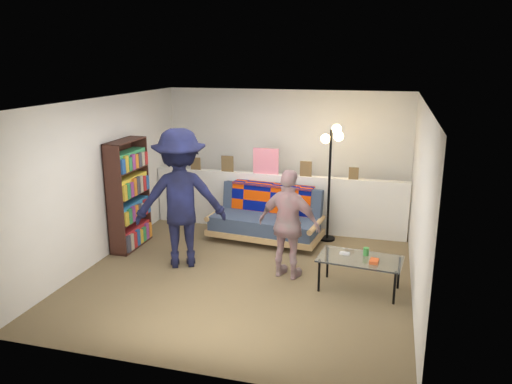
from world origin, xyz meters
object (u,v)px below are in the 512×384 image
at_px(coffee_table, 360,260).
at_px(floor_lamp, 332,159).
at_px(bookshelf, 129,198).
at_px(person_left, 180,199).
at_px(person_right, 289,225).
at_px(futon_sofa, 267,219).

bearing_deg(coffee_table, floor_lamp, 109.27).
xyz_separation_m(bookshelf, coffee_table, (3.66, -0.63, -0.39)).
relative_size(person_left, person_right, 1.32).
distance_m(person_left, person_right, 1.61).
bearing_deg(futon_sofa, person_right, -64.58).
height_order(futon_sofa, bookshelf, bookshelf).
distance_m(futon_sofa, person_left, 1.75).
xyz_separation_m(futon_sofa, coffee_table, (1.62, -1.50, 0.05)).
bearing_deg(futon_sofa, person_left, -126.02).
xyz_separation_m(person_left, person_right, (1.59, -0.02, -0.24)).
bearing_deg(futon_sofa, floor_lamp, 16.40).
distance_m(coffee_table, person_left, 2.65).
distance_m(coffee_table, floor_lamp, 2.12).
height_order(floor_lamp, person_left, person_left).
distance_m(bookshelf, floor_lamp, 3.30).
relative_size(coffee_table, person_left, 0.56).
relative_size(bookshelf, coffee_table, 1.55).
relative_size(floor_lamp, person_left, 0.96).
xyz_separation_m(coffee_table, floor_lamp, (-0.63, 1.79, 0.95)).
bearing_deg(person_left, floor_lamp, -165.18).
relative_size(futon_sofa, person_left, 0.96).
height_order(futon_sofa, coffee_table, futon_sofa).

